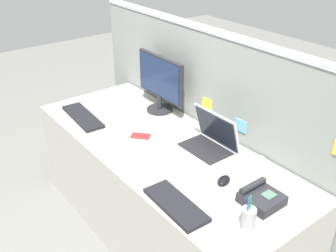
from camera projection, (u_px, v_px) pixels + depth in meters
ground_plane at (163, 232)px, 2.87m from camera, size 10.00×10.00×0.00m
desk at (162, 191)px, 2.70m from camera, size 2.05×0.80×0.74m
cubicle_divider at (212, 129)px, 2.77m from camera, size 2.54×0.08×1.41m
desktop_monitor at (160, 81)px, 2.86m from camera, size 0.49×0.19×0.42m
laptop at (209, 142)px, 2.43m from camera, size 0.35×0.28×0.25m
desk_phone at (261, 197)px, 2.00m from camera, size 0.19×0.19×0.09m
keyboard_main at (83, 117)px, 2.85m from camera, size 0.47×0.17×0.02m
keyboard_spare at (176, 205)px, 1.99m from camera, size 0.39×0.16×0.02m
computer_mouse_right_hand at (224, 180)px, 2.16m from camera, size 0.09×0.11×0.03m
pen_cup at (248, 218)px, 1.83m from camera, size 0.07×0.07×0.18m
cell_phone_red_case at (141, 136)px, 2.61m from camera, size 0.14×0.14×0.01m
cell_phone_silver_slab at (255, 162)px, 2.34m from camera, size 0.10×0.16×0.01m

